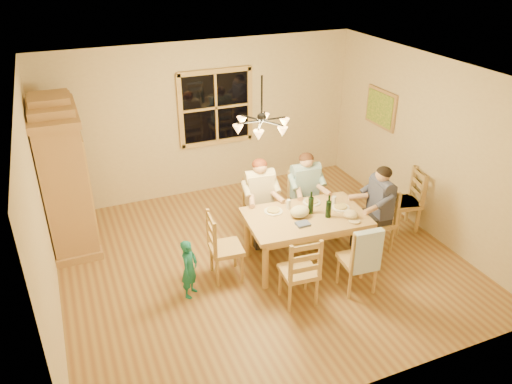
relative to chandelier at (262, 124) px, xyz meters
name	(u,v)px	position (x,y,z in m)	size (l,w,h in m)	color
floor	(261,260)	(0.00, 0.00, -2.08)	(5.50, 5.50, 0.00)	brown
ceiling	(262,75)	(0.00, 0.00, 0.62)	(5.50, 5.00, 0.02)	white
wall_back	(205,119)	(0.00, 2.50, -0.73)	(5.50, 0.02, 2.70)	#CBB490
wall_left	(40,216)	(-2.75, 0.00, -0.73)	(0.02, 5.00, 2.70)	#CBB490
wall_right	(428,146)	(2.75, 0.00, -0.73)	(0.02, 5.00, 2.70)	#CBB490
window	(216,108)	(0.20, 2.47, -0.53)	(1.30, 0.06, 1.30)	black
painting	(381,108)	(2.71, 1.20, -0.48)	(0.06, 0.78, 0.64)	#A27B46
chandelier	(262,124)	(0.00, 0.00, 0.00)	(0.77, 0.68, 0.71)	black
armoire	(65,179)	(-2.42, 1.60, -1.02)	(0.66, 1.40, 2.30)	#A27B46
dining_table	(306,222)	(0.56, -0.26, -1.42)	(1.73, 1.14, 0.76)	#A77C4A
chair_far_left	(260,221)	(0.22, 0.56, -1.77)	(0.47, 0.46, 0.99)	tan
chair_far_right	(304,214)	(0.95, 0.49, -1.77)	(0.47, 0.46, 0.99)	tan
chair_near_left	(298,281)	(0.09, -1.00, -1.77)	(0.47, 0.46, 0.99)	tan
chair_near_right	(357,269)	(0.91, -1.07, -1.77)	(0.47, 0.46, 0.99)	tan
chair_end_left	(226,258)	(-0.58, -0.16, -1.77)	(0.46, 0.47, 0.99)	tan
chair_end_right	(376,230)	(1.71, -0.35, -1.77)	(0.46, 0.47, 0.99)	tan
adult_woman	(260,190)	(0.22, 0.56, -1.24)	(0.42, 0.45, 0.87)	beige
adult_plaid_man	(306,183)	(0.95, 0.49, -1.24)	(0.42, 0.45, 0.87)	teal
adult_slate_man	(380,198)	(1.71, -0.35, -1.24)	(0.45, 0.42, 0.87)	#3D4061
towel	(367,252)	(0.89, -1.26, -1.38)	(0.38, 0.10, 0.58)	#B5CDF6
wine_bottle_a	(311,202)	(0.65, -0.22, -1.15)	(0.08, 0.08, 0.33)	black
wine_bottle_b	(329,206)	(0.83, -0.41, -1.15)	(0.08, 0.08, 0.33)	black
plate_woman	(273,211)	(0.19, 0.01, -1.31)	(0.26, 0.26, 0.02)	white
plate_plaid	(312,202)	(0.81, 0.04, -1.31)	(0.26, 0.26, 0.02)	white
plate_slate	(340,208)	(1.11, -0.26, -1.31)	(0.26, 0.26, 0.02)	white
wine_glass_a	(289,204)	(0.43, 0.01, -1.25)	(0.06, 0.06, 0.14)	silver
wine_glass_b	(334,201)	(1.07, -0.14, -1.25)	(0.06, 0.06, 0.14)	silver
cap	(351,214)	(1.10, -0.55, -1.26)	(0.20, 0.20, 0.11)	#CCB588
napkin	(303,224)	(0.41, -0.46, -1.30)	(0.18, 0.14, 0.03)	#465281
cloth_bundle	(300,212)	(0.47, -0.24, -1.24)	(0.28, 0.22, 0.15)	#C6BE8F
child	(189,269)	(-1.15, -0.35, -1.67)	(0.30, 0.20, 0.82)	#1B7A76
chair_spare_front	(403,211)	(2.45, -0.03, -1.77)	(0.49, 0.50, 0.99)	tan
chair_spare_back	(403,211)	(2.45, -0.02, -1.77)	(0.53, 0.54, 0.99)	tan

